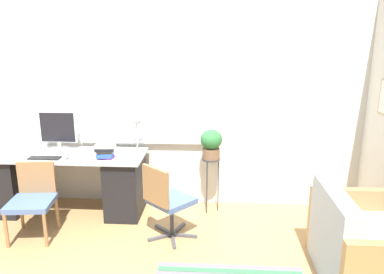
{
  "coord_description": "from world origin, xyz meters",
  "views": [
    {
      "loc": [
        0.97,
        -3.86,
        2.11
      ],
      "look_at": [
        0.71,
        0.17,
        1.04
      ],
      "focal_mm": 35.0,
      "sensor_mm": 36.0,
      "label": 1
    }
  ],
  "objects_px": {
    "monitor": "(58,130)",
    "couch_loveseat": "(363,250)",
    "mouse": "(67,158)",
    "potted_plant": "(211,143)",
    "desk_lamp": "(137,124)",
    "desk_chair_wooden": "(33,198)",
    "book_stack": "(105,151)",
    "laptop": "(10,148)",
    "keyboard": "(45,158)",
    "plant_stand": "(211,167)",
    "office_chair_swivel": "(167,200)"
  },
  "relations": [
    {
      "from": "monitor",
      "to": "office_chair_swivel",
      "type": "height_order",
      "value": "monitor"
    },
    {
      "from": "couch_loveseat",
      "to": "potted_plant",
      "type": "relative_size",
      "value": 3.11
    },
    {
      "from": "plant_stand",
      "to": "monitor",
      "type": "bearing_deg",
      "value": 178.31
    },
    {
      "from": "laptop",
      "to": "office_chair_swivel",
      "type": "bearing_deg",
      "value": -16.72
    },
    {
      "from": "laptop",
      "to": "monitor",
      "type": "relative_size",
      "value": 0.71
    },
    {
      "from": "desk_chair_wooden",
      "to": "book_stack",
      "type": "bearing_deg",
      "value": 26.77
    },
    {
      "from": "mouse",
      "to": "desk_lamp",
      "type": "height_order",
      "value": "desk_lamp"
    },
    {
      "from": "book_stack",
      "to": "potted_plant",
      "type": "height_order",
      "value": "potted_plant"
    },
    {
      "from": "book_stack",
      "to": "potted_plant",
      "type": "bearing_deg",
      "value": 12.82
    },
    {
      "from": "desk_lamp",
      "to": "plant_stand",
      "type": "height_order",
      "value": "desk_lamp"
    },
    {
      "from": "office_chair_swivel",
      "to": "couch_loveseat",
      "type": "distance_m",
      "value": 1.93
    },
    {
      "from": "monitor",
      "to": "laptop",
      "type": "bearing_deg",
      "value": -164.38
    },
    {
      "from": "desk_lamp",
      "to": "monitor",
      "type": "bearing_deg",
      "value": 179.3
    },
    {
      "from": "couch_loveseat",
      "to": "plant_stand",
      "type": "distance_m",
      "value": 1.92
    },
    {
      "from": "mouse",
      "to": "office_chair_swivel",
      "type": "xyz_separation_m",
      "value": [
        1.2,
        -0.37,
        -0.32
      ]
    },
    {
      "from": "desk_chair_wooden",
      "to": "potted_plant",
      "type": "distance_m",
      "value": 2.09
    },
    {
      "from": "couch_loveseat",
      "to": "potted_plant",
      "type": "height_order",
      "value": "potted_plant"
    },
    {
      "from": "laptop",
      "to": "monitor",
      "type": "distance_m",
      "value": 0.61
    },
    {
      "from": "keyboard",
      "to": "potted_plant",
      "type": "height_order",
      "value": "potted_plant"
    },
    {
      "from": "keyboard",
      "to": "book_stack",
      "type": "bearing_deg",
      "value": 4.87
    },
    {
      "from": "desk_chair_wooden",
      "to": "potted_plant",
      "type": "bearing_deg",
      "value": 14.68
    },
    {
      "from": "keyboard",
      "to": "book_stack",
      "type": "relative_size",
      "value": 1.52
    },
    {
      "from": "keyboard",
      "to": "laptop",
      "type": "bearing_deg",
      "value": 156.29
    },
    {
      "from": "laptop",
      "to": "desk_chair_wooden",
      "type": "distance_m",
      "value": 0.91
    },
    {
      "from": "office_chair_swivel",
      "to": "mouse",
      "type": "bearing_deg",
      "value": 24.87
    },
    {
      "from": "mouse",
      "to": "office_chair_swivel",
      "type": "bearing_deg",
      "value": -17.17
    },
    {
      "from": "monitor",
      "to": "potted_plant",
      "type": "xyz_separation_m",
      "value": [
        1.9,
        -0.06,
        -0.12
      ]
    },
    {
      "from": "office_chair_swivel",
      "to": "couch_loveseat",
      "type": "height_order",
      "value": "office_chair_swivel"
    },
    {
      "from": "mouse",
      "to": "potted_plant",
      "type": "bearing_deg",
      "value": 11.4
    },
    {
      "from": "mouse",
      "to": "couch_loveseat",
      "type": "bearing_deg",
      "value": -18.01
    },
    {
      "from": "desk_chair_wooden",
      "to": "office_chair_swivel",
      "type": "bearing_deg",
      "value": -5.23
    },
    {
      "from": "monitor",
      "to": "desk_lamp",
      "type": "bearing_deg",
      "value": -0.7
    },
    {
      "from": "monitor",
      "to": "plant_stand",
      "type": "distance_m",
      "value": 1.95
    },
    {
      "from": "plant_stand",
      "to": "potted_plant",
      "type": "distance_m",
      "value": 0.3
    },
    {
      "from": "keyboard",
      "to": "mouse",
      "type": "xyz_separation_m",
      "value": [
        0.27,
        0.0,
        0.01
      ]
    },
    {
      "from": "office_chair_swivel",
      "to": "potted_plant",
      "type": "height_order",
      "value": "potted_plant"
    },
    {
      "from": "keyboard",
      "to": "desk_lamp",
      "type": "height_order",
      "value": "desk_lamp"
    },
    {
      "from": "mouse",
      "to": "desk_chair_wooden",
      "type": "xyz_separation_m",
      "value": [
        -0.26,
        -0.39,
        -0.34
      ]
    },
    {
      "from": "monitor",
      "to": "desk_chair_wooden",
      "type": "xyz_separation_m",
      "value": [
        -0.01,
        -0.78,
        -0.57
      ]
    },
    {
      "from": "laptop",
      "to": "mouse",
      "type": "bearing_deg",
      "value": -16.06
    },
    {
      "from": "laptop",
      "to": "keyboard",
      "type": "height_order",
      "value": "laptop"
    },
    {
      "from": "desk_lamp",
      "to": "keyboard",
      "type": "bearing_deg",
      "value": -159.32
    },
    {
      "from": "laptop",
      "to": "monitor",
      "type": "bearing_deg",
      "value": 15.62
    },
    {
      "from": "monitor",
      "to": "plant_stand",
      "type": "xyz_separation_m",
      "value": [
        1.9,
        -0.06,
        -0.42
      ]
    },
    {
      "from": "laptop",
      "to": "office_chair_swivel",
      "type": "distance_m",
      "value": 2.12
    },
    {
      "from": "keyboard",
      "to": "office_chair_swivel",
      "type": "distance_m",
      "value": 1.54
    },
    {
      "from": "couch_loveseat",
      "to": "potted_plant",
      "type": "distance_m",
      "value": 1.98
    },
    {
      "from": "mouse",
      "to": "desk_lamp",
      "type": "xyz_separation_m",
      "value": [
        0.74,
        0.38,
        0.32
      ]
    },
    {
      "from": "book_stack",
      "to": "plant_stand",
      "type": "height_order",
      "value": "book_stack"
    },
    {
      "from": "monitor",
      "to": "couch_loveseat",
      "type": "relative_size",
      "value": 0.43
    }
  ]
}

